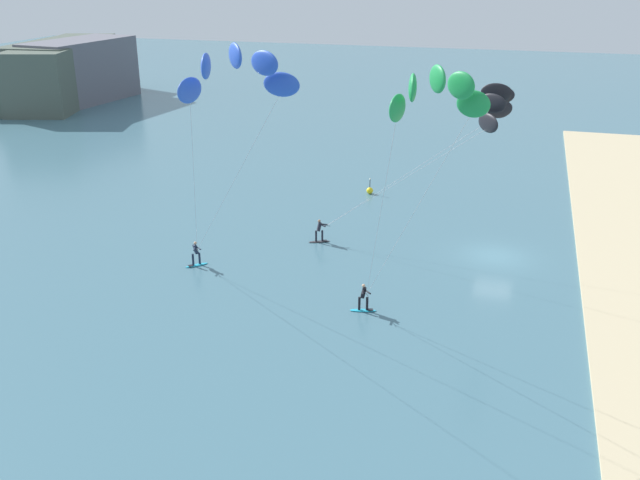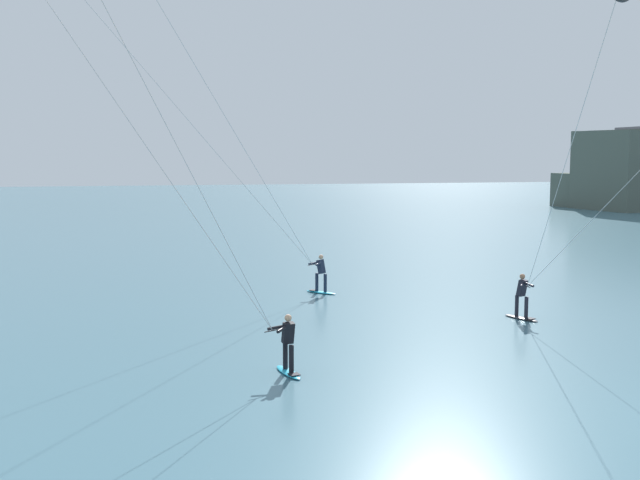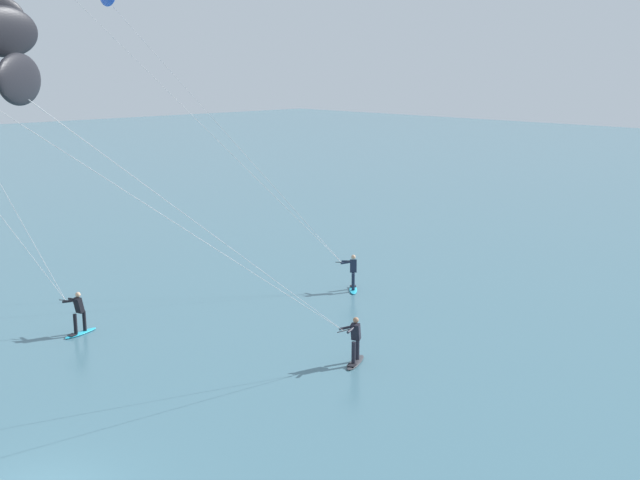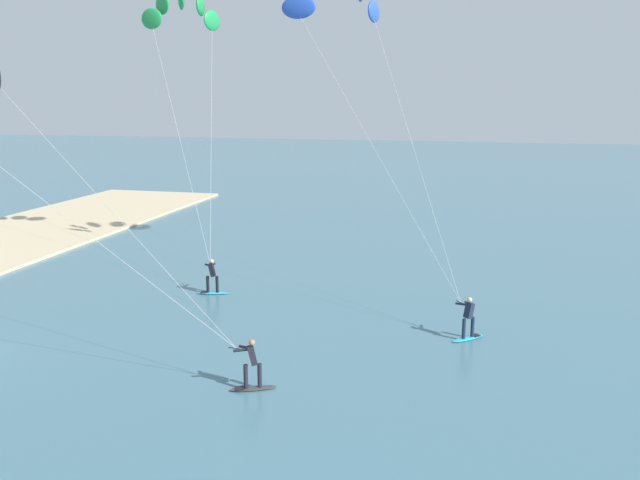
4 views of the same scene
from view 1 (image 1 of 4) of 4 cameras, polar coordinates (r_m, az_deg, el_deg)
name	(u,v)px [view 1 (image 1 of 4)]	position (r m, az deg, el deg)	size (l,w,h in m)	color
ground_plane	(496,256)	(49.38, 13.84, -1.25)	(240.00, 240.00, 0.00)	#426B7A
kitesurfer_nearshore	(487,110)	(44.61, 13.21, 10.03)	(5.78, 13.12, 11.78)	#333338
kitesurfer_mid_water	(431,108)	(29.44, 8.88, 10.38)	(9.00, 7.18, 14.78)	#23ADD1
kitesurfer_far_out	(234,83)	(32.64, -6.91, 12.34)	(12.21, 10.51, 15.25)	#23ADD1
marker_buoy	(370,190)	(60.85, 3.99, 3.97)	(0.56, 0.56, 1.38)	yellow
distant_headland	(67,74)	(107.36, -19.56, 12.39)	(27.59, 14.43, 8.37)	#4C564C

